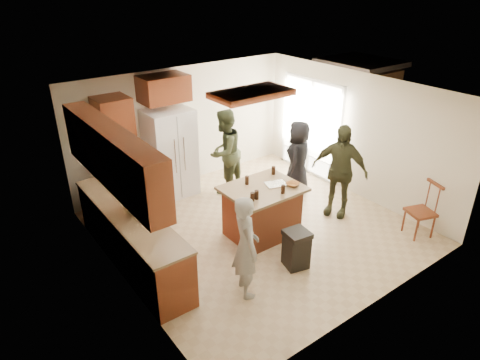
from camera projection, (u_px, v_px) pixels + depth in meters
room_shell at (351, 116)px, 10.91m from camera, size 8.00×5.20×5.00m
person_front_left at (246, 247)px, 5.91m from camera, size 0.58×0.67×1.56m
person_behind_left at (224, 152)px, 8.72m from camera, size 0.99×0.81×1.77m
person_behind_right at (298, 158)px, 8.69m from camera, size 0.91×0.84×1.56m
person_side_right at (339, 171)px, 7.87m from camera, size 0.93×1.18×1.79m
person_counter at (143, 216)px, 6.59m from camera, size 0.68×1.12×1.62m
left_cabinetry at (125, 211)px, 6.44m from camera, size 0.64×3.00×2.30m
back_wall_units at (130, 138)px, 8.03m from camera, size 1.80×0.60×2.45m
refrigerator at (171, 153)px, 8.61m from camera, size 0.90×0.76×1.80m
kitchen_island at (262, 211)px, 7.38m from camera, size 1.28×1.03×0.93m
island_items at (275, 185)px, 7.17m from camera, size 1.04×0.72×0.15m
trash_bin at (296, 249)px, 6.65m from camera, size 0.41×0.41×0.63m
spindle_chair at (422, 212)px, 7.40m from camera, size 0.53×0.53×0.99m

